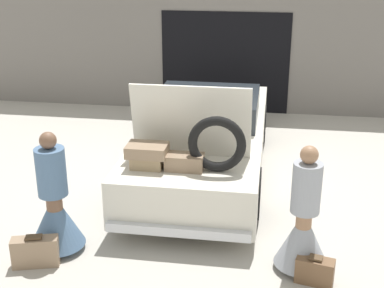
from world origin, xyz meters
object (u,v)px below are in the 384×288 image
(person_right, at_px, (303,227))
(suitcase_beside_left_person, at_px, (35,252))
(suitcase_beside_right_person, at_px, (315,271))
(person_left, at_px, (55,210))
(car, at_px, (205,138))

(person_right, height_order, suitcase_beside_left_person, person_right)
(suitcase_beside_left_person, relative_size, suitcase_beside_right_person, 1.26)
(person_right, height_order, suitcase_beside_right_person, person_right)
(person_left, height_order, suitcase_beside_left_person, person_left)
(person_right, relative_size, suitcase_beside_right_person, 3.42)
(car, relative_size, person_right, 3.27)
(person_left, bearing_deg, car, 154.47)
(suitcase_beside_left_person, distance_m, suitcase_beside_right_person, 3.24)
(car, height_order, suitcase_beside_right_person, car)
(car, height_order, suitcase_beside_left_person, car)
(suitcase_beside_right_person, bearing_deg, person_right, 118.66)
(person_right, bearing_deg, person_left, 81.81)
(person_left, relative_size, suitcase_beside_right_person, 3.44)
(person_left, xyz_separation_m, person_right, (2.97, 0.02, 0.00))
(person_left, distance_m, suitcase_beside_right_person, 3.15)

